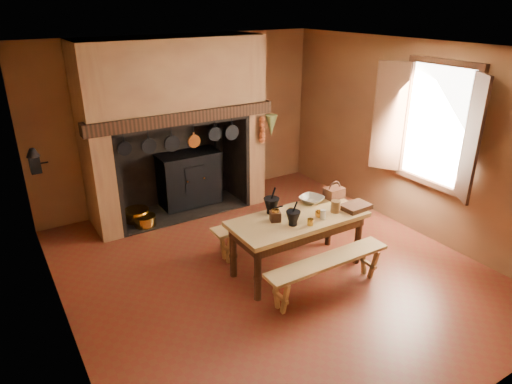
% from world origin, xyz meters
% --- Properties ---
extents(floor, '(5.50, 5.50, 0.00)m').
position_xyz_m(floor, '(0.00, 0.00, 0.00)').
color(floor, maroon).
rests_on(floor, ground).
extents(ceiling, '(5.50, 5.50, 0.00)m').
position_xyz_m(ceiling, '(0.00, 0.00, 2.80)').
color(ceiling, silver).
rests_on(ceiling, back_wall).
extents(back_wall, '(5.00, 0.02, 2.80)m').
position_xyz_m(back_wall, '(0.00, 2.75, 1.40)').
color(back_wall, olive).
rests_on(back_wall, floor).
extents(wall_left, '(0.02, 5.50, 2.80)m').
position_xyz_m(wall_left, '(-2.50, 0.00, 1.40)').
color(wall_left, olive).
rests_on(wall_left, floor).
extents(wall_right, '(0.02, 5.50, 2.80)m').
position_xyz_m(wall_right, '(2.50, 0.00, 1.40)').
color(wall_right, olive).
rests_on(wall_right, floor).
extents(wall_front, '(5.00, 0.02, 2.80)m').
position_xyz_m(wall_front, '(0.00, -2.75, 1.40)').
color(wall_front, olive).
rests_on(wall_front, floor).
extents(chimney_breast, '(2.95, 0.96, 2.80)m').
position_xyz_m(chimney_breast, '(-0.30, 2.31, 1.81)').
color(chimney_breast, olive).
rests_on(chimney_breast, floor).
extents(iron_range, '(1.12, 0.55, 1.60)m').
position_xyz_m(iron_range, '(-0.04, 2.45, 0.48)').
color(iron_range, black).
rests_on(iron_range, floor).
extents(hearth_pans, '(0.51, 0.62, 0.20)m').
position_xyz_m(hearth_pans, '(-1.05, 2.22, 0.09)').
color(hearth_pans, gold).
rests_on(hearth_pans, floor).
extents(hanging_pans, '(1.92, 0.29, 0.27)m').
position_xyz_m(hanging_pans, '(-0.34, 1.81, 1.36)').
color(hanging_pans, black).
rests_on(hanging_pans, chimney_breast).
extents(onion_string, '(0.12, 0.10, 0.46)m').
position_xyz_m(onion_string, '(1.00, 1.79, 1.33)').
color(onion_string, '#9E431D').
rests_on(onion_string, chimney_breast).
extents(herb_bunch, '(0.20, 0.20, 0.35)m').
position_xyz_m(herb_bunch, '(1.18, 1.79, 1.38)').
color(herb_bunch, '#555F2D').
rests_on(herb_bunch, chimney_breast).
extents(window, '(0.39, 1.75, 1.76)m').
position_xyz_m(window, '(2.35, -0.40, 1.70)').
color(window, white).
rests_on(window, wall_right).
extents(wall_coffee_mill, '(0.23, 0.16, 0.31)m').
position_xyz_m(wall_coffee_mill, '(-2.42, 1.55, 1.52)').
color(wall_coffee_mill, black).
rests_on(wall_coffee_mill, wall_left).
extents(work_table, '(1.76, 0.78, 0.76)m').
position_xyz_m(work_table, '(0.29, -0.19, 0.64)').
color(work_table, tan).
rests_on(work_table, floor).
extents(bench_front, '(1.67, 0.29, 0.47)m').
position_xyz_m(bench_front, '(0.29, -0.80, 0.35)').
color(bench_front, tan).
rests_on(bench_front, floor).
extents(bench_back, '(1.71, 0.30, 0.48)m').
position_xyz_m(bench_back, '(0.29, 0.48, 0.36)').
color(bench_back, tan).
rests_on(bench_back, floor).
extents(mortar_large, '(0.20, 0.20, 0.35)m').
position_xyz_m(mortar_large, '(0.07, 0.09, 0.88)').
color(mortar_large, black).
rests_on(mortar_large, work_table).
extents(mortar_small, '(0.18, 0.18, 0.31)m').
position_xyz_m(mortar_small, '(0.11, -0.33, 0.87)').
color(mortar_small, black).
rests_on(mortar_small, work_table).
extents(coffee_grinder, '(0.18, 0.16, 0.19)m').
position_xyz_m(coffee_grinder, '(-0.02, -0.13, 0.84)').
color(coffee_grinder, '#3A2012').
rests_on(coffee_grinder, work_table).
extents(brass_mug_a, '(0.08, 0.08, 0.08)m').
position_xyz_m(brass_mug_a, '(0.28, -0.44, 0.81)').
color(brass_mug_a, gold).
rests_on(brass_mug_a, work_table).
extents(brass_mug_b, '(0.09, 0.09, 0.09)m').
position_xyz_m(brass_mug_b, '(0.24, -0.10, 0.81)').
color(brass_mug_b, gold).
rests_on(brass_mug_b, work_table).
extents(mixing_bowl, '(0.40, 0.40, 0.08)m').
position_xyz_m(mixing_bowl, '(0.72, 0.09, 0.80)').
color(mixing_bowl, '#B6AA8C').
rests_on(mixing_bowl, work_table).
extents(stoneware_crock, '(0.15, 0.15, 0.15)m').
position_xyz_m(stoneware_crock, '(0.79, -0.32, 0.84)').
color(stoneware_crock, brown).
rests_on(stoneware_crock, work_table).
extents(glass_jar, '(0.08, 0.08, 0.12)m').
position_xyz_m(glass_jar, '(0.52, -0.40, 0.83)').
color(glass_jar, beige).
rests_on(glass_jar, work_table).
extents(wicker_basket, '(0.26, 0.19, 0.25)m').
position_xyz_m(wicker_basket, '(1.07, 0.04, 0.84)').
color(wicker_basket, '#4C2616').
rests_on(wicker_basket, work_table).
extents(wooden_tray, '(0.38, 0.28, 0.06)m').
position_xyz_m(wooden_tray, '(1.07, -0.39, 0.80)').
color(wooden_tray, '#3A2012').
rests_on(wooden_tray, work_table).
extents(brass_cup, '(0.12, 0.12, 0.08)m').
position_xyz_m(brass_cup, '(0.51, -0.33, 0.81)').
color(brass_cup, gold).
rests_on(brass_cup, work_table).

